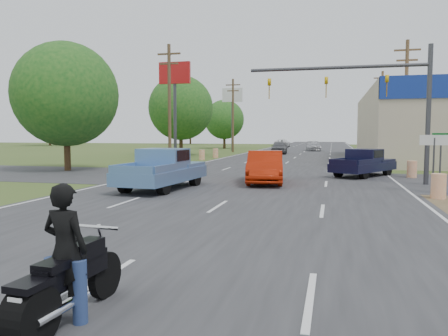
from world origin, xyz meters
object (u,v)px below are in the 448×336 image
(distant_car_white, at_px, (282,143))
(distant_car_grey, at_px, (279,148))
(motorcycle, at_px, (63,286))
(navy_pickup, at_px, (364,163))
(distant_car_silver, at_px, (313,146))
(blue_pickup, at_px, (164,169))
(rider, at_px, (66,257))
(red_convertible, at_px, (265,167))

(distant_car_white, bearing_deg, distant_car_grey, 98.64)
(motorcycle, xyz_separation_m, navy_pickup, (5.38, 22.47, 0.31))
(motorcycle, distance_m, distant_car_silver, 61.21)
(motorcycle, height_order, navy_pickup, navy_pickup)
(motorcycle, bearing_deg, navy_pickup, 80.39)
(navy_pickup, bearing_deg, motorcycle, -72.73)
(blue_pickup, height_order, navy_pickup, blue_pickup)
(blue_pickup, bearing_deg, rider, -68.64)
(red_convertible, height_order, blue_pickup, blue_pickup)
(red_convertible, relative_size, motorcycle, 2.15)
(navy_pickup, height_order, distant_car_silver, navy_pickup)
(motorcycle, distance_m, distant_car_white, 76.48)
(red_convertible, distance_m, motorcycle, 17.39)
(distant_car_grey, bearing_deg, red_convertible, -87.85)
(rider, height_order, distant_car_silver, rider)
(rider, relative_size, distant_car_white, 0.35)
(rider, bearing_deg, motorcycle, 90.00)
(red_convertible, distance_m, blue_pickup, 5.48)
(red_convertible, distance_m, rider, 17.32)
(navy_pickup, relative_size, distant_car_white, 1.00)
(red_convertible, bearing_deg, distant_car_white, 87.86)
(navy_pickup, bearing_deg, distant_car_white, 132.31)
(rider, xyz_separation_m, blue_pickup, (-4.13, 13.83, 0.04))
(navy_pickup, relative_size, distant_car_silver, 1.06)
(motorcycle, bearing_deg, distant_car_grey, 97.35)
(distant_car_silver, bearing_deg, navy_pickup, -88.07)
(red_convertible, bearing_deg, motorcycle, -98.05)
(motorcycle, distance_m, blue_pickup, 14.51)
(navy_pickup, distance_m, distant_car_grey, 28.77)
(blue_pickup, height_order, distant_car_silver, blue_pickup)
(rider, xyz_separation_m, navy_pickup, (5.38, 22.40, -0.08))
(navy_pickup, height_order, distant_car_grey, navy_pickup)
(red_convertible, bearing_deg, blue_pickup, -148.16)
(distant_car_silver, relative_size, distant_car_white, 0.94)
(motorcycle, xyz_separation_m, distant_car_grey, (-3.05, 49.98, 0.27))
(red_convertible, bearing_deg, navy_pickup, 36.18)
(red_convertible, xyz_separation_m, motorcycle, (-0.10, -17.39, -0.30))
(rider, distance_m, navy_pickup, 23.04)
(rider, distance_m, blue_pickup, 14.44)
(navy_pickup, xyz_separation_m, distant_car_grey, (-8.43, 27.51, -0.03))
(distant_car_grey, relative_size, distant_car_white, 0.89)
(distant_car_grey, bearing_deg, navy_pickup, -76.34)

